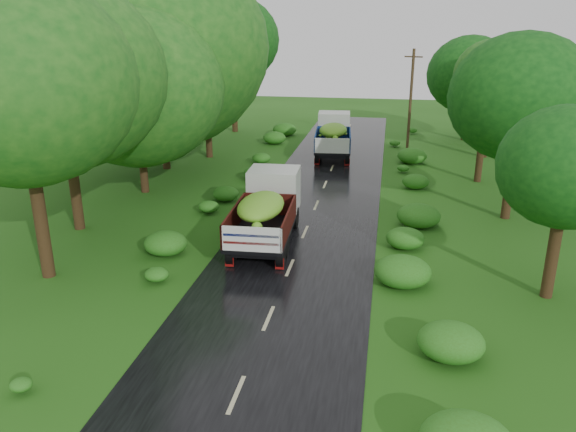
# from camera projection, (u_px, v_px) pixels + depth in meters

# --- Properties ---
(ground) EXTENTS (120.00, 120.00, 0.00)m
(ground) POSITION_uv_depth(u_px,v_px,m) (236.00, 395.00, 14.46)
(ground) COLOR #1E4F10
(ground) RESTS_ON ground
(road) EXTENTS (6.50, 80.00, 0.02)m
(road) POSITION_uv_depth(u_px,v_px,m) (275.00, 304.00, 19.10)
(road) COLOR black
(road) RESTS_ON ground
(road_lines) EXTENTS (0.12, 69.60, 0.00)m
(road_lines) POSITION_uv_depth(u_px,v_px,m) (280.00, 290.00, 20.03)
(road_lines) COLOR #BFB78C
(road_lines) RESTS_ON road
(truck_near) EXTENTS (2.58, 6.62, 2.74)m
(truck_near) POSITION_uv_depth(u_px,v_px,m) (267.00, 207.00, 24.12)
(truck_near) COLOR black
(truck_near) RESTS_ON ground
(truck_far) EXTENTS (2.86, 6.80, 2.79)m
(truck_far) POSITION_uv_depth(u_px,v_px,m) (333.00, 134.00, 39.73)
(truck_far) COLOR black
(truck_far) RESTS_ON ground
(utility_pole) EXTENTS (1.26, 0.45, 7.33)m
(utility_pole) POSITION_uv_depth(u_px,v_px,m) (410.00, 100.00, 40.00)
(utility_pole) COLOR #382616
(utility_pole) RESTS_ON ground
(trees_left) EXTENTS (6.40, 33.78, 9.93)m
(trees_left) POSITION_uv_depth(u_px,v_px,m) (157.00, 61.00, 32.94)
(trees_left) COLOR black
(trees_left) RESTS_ON ground
(trees_right) EXTENTS (4.44, 31.29, 7.45)m
(trees_right) POSITION_uv_depth(u_px,v_px,m) (495.00, 92.00, 32.62)
(trees_right) COLOR black
(trees_right) RESTS_ON ground
(shrubs) EXTENTS (11.90, 44.00, 0.70)m
(shrubs) POSITION_uv_depth(u_px,v_px,m) (311.00, 211.00, 27.36)
(shrubs) COLOR #2D6618
(shrubs) RESTS_ON ground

